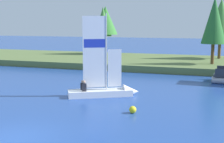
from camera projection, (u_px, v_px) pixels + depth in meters
name	position (u px, v px, depth m)	size (l,w,h in m)	color
ground_plane	(14.00, 138.00, 14.03)	(200.00, 200.00, 0.00)	#234793
shore_bank	(146.00, 62.00, 39.20)	(80.00, 13.60, 0.71)	#5B703D
shoreline_tree_left	(103.00, 22.00, 44.28)	(2.43, 2.43, 6.69)	brown
shoreline_tree_midleft	(105.00, 20.00, 44.74)	(3.48, 3.48, 6.78)	brown
shoreline_tree_centre	(214.00, 21.00, 33.43)	(2.59, 2.59, 7.15)	brown
shoreline_tree_midright	(221.00, 19.00, 38.66)	(3.50, 3.50, 7.35)	brown
sailboat	(110.00, 89.00, 22.23)	(4.97, 3.48, 6.09)	white
channel_buoy	(133.00, 110.00, 17.92)	(0.42, 0.42, 0.42)	yellow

